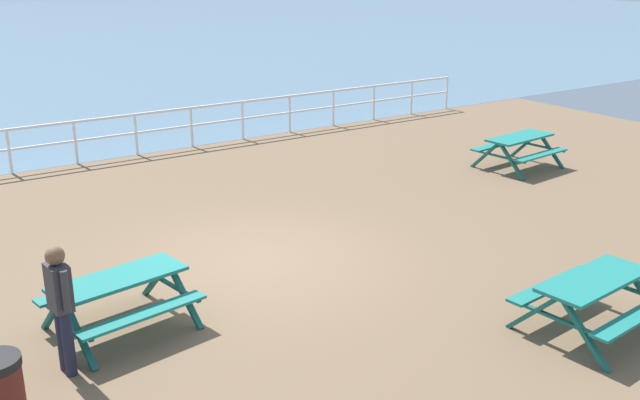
{
  "coord_description": "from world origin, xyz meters",
  "views": [
    {
      "loc": [
        -5.45,
        -9.98,
        4.86
      ],
      "look_at": [
        1.3,
        0.11,
        0.8
      ],
      "focal_mm": 41.02,
      "sensor_mm": 36.0,
      "label": 1
    }
  ],
  "objects_px": {
    "picnic_table_near_left": "(119,290)",
    "visitor": "(61,302)",
    "picnic_table_near_right": "(519,144)",
    "picnic_table_mid_centre": "(593,291)"
  },
  "relations": [
    {
      "from": "picnic_table_mid_centre",
      "to": "picnic_table_near_left",
      "type": "bearing_deg",
      "value": 140.35
    },
    {
      "from": "picnic_table_near_left",
      "to": "picnic_table_mid_centre",
      "type": "xyz_separation_m",
      "value": [
        5.29,
        -3.59,
        0.0
      ]
    },
    {
      "from": "picnic_table_mid_centre",
      "to": "visitor",
      "type": "bearing_deg",
      "value": 149.57
    },
    {
      "from": "picnic_table_near_left",
      "to": "visitor",
      "type": "distance_m",
      "value": 1.22
    },
    {
      "from": "picnic_table_near_right",
      "to": "picnic_table_mid_centre",
      "type": "height_order",
      "value": "same"
    },
    {
      "from": "picnic_table_near_left",
      "to": "picnic_table_near_right",
      "type": "height_order",
      "value": "same"
    },
    {
      "from": "picnic_table_mid_centre",
      "to": "picnic_table_near_right",
      "type": "bearing_deg",
      "value": 42.99
    },
    {
      "from": "picnic_table_near_left",
      "to": "visitor",
      "type": "height_order",
      "value": "visitor"
    },
    {
      "from": "picnic_table_near_right",
      "to": "picnic_table_mid_centre",
      "type": "relative_size",
      "value": 1.0
    },
    {
      "from": "visitor",
      "to": "picnic_table_near_right",
      "type": "bearing_deg",
      "value": 9.66
    }
  ]
}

